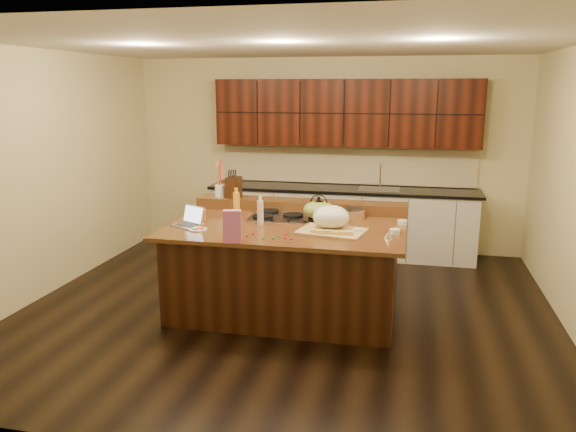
# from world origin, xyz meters

# --- Properties ---
(room) EXTENTS (5.52, 5.02, 2.72)m
(room) POSITION_xyz_m (0.00, 0.00, 1.35)
(room) COLOR black
(room) RESTS_ON ground
(island) EXTENTS (2.40, 1.60, 0.92)m
(island) POSITION_xyz_m (0.00, 0.00, 0.46)
(island) COLOR black
(island) RESTS_ON ground
(back_ledge) EXTENTS (2.40, 0.30, 0.12)m
(back_ledge) POSITION_xyz_m (0.00, 0.70, 0.98)
(back_ledge) COLOR black
(back_ledge) RESTS_ON island
(cooktop) EXTENTS (0.92, 0.52, 0.05)m
(cooktop) POSITION_xyz_m (0.00, 0.30, 0.94)
(cooktop) COLOR gray
(cooktop) RESTS_ON island
(back_counter) EXTENTS (3.70, 0.66, 2.40)m
(back_counter) POSITION_xyz_m (0.30, 2.23, 0.98)
(back_counter) COLOR silver
(back_counter) RESTS_ON ground
(kettle) EXTENTS (0.22, 0.22, 0.19)m
(kettle) POSITION_xyz_m (0.30, 0.17, 1.06)
(kettle) COLOR black
(kettle) RESTS_ON cooktop
(green_bowl) EXTENTS (0.40, 0.40, 0.18)m
(green_bowl) POSITION_xyz_m (0.30, 0.17, 1.05)
(green_bowl) COLOR olive
(green_bowl) RESTS_ON cooktop
(laptop) EXTENTS (0.36, 0.33, 0.20)m
(laptop) POSITION_xyz_m (-0.96, -0.25, 0.97)
(laptop) COLOR #B7B7BC
(laptop) RESTS_ON island
(oil_bottle) EXTENTS (0.09, 0.09, 0.27)m
(oil_bottle) POSITION_xyz_m (-0.60, 0.21, 1.06)
(oil_bottle) COLOR gold
(oil_bottle) RESTS_ON island
(vinegar_bottle) EXTENTS (0.07, 0.07, 0.25)m
(vinegar_bottle) POSITION_xyz_m (-0.27, -0.05, 1.04)
(vinegar_bottle) COLOR silver
(vinegar_bottle) RESTS_ON island
(wooden_tray) EXTENTS (0.69, 0.55, 0.25)m
(wooden_tray) POSITION_xyz_m (0.48, -0.17, 1.03)
(wooden_tray) COLOR tan
(wooden_tray) RESTS_ON island
(ramekin_a) EXTENTS (0.11, 0.11, 0.04)m
(ramekin_a) POSITION_xyz_m (0.75, -0.18, 0.94)
(ramekin_a) COLOR white
(ramekin_a) RESTS_ON island
(ramekin_b) EXTENTS (0.11, 0.11, 0.04)m
(ramekin_b) POSITION_xyz_m (1.09, -0.13, 0.94)
(ramekin_b) COLOR white
(ramekin_b) RESTS_ON island
(ramekin_c) EXTENTS (0.11, 0.11, 0.04)m
(ramekin_c) POSITION_xyz_m (1.15, 0.26, 0.94)
(ramekin_c) COLOR white
(ramekin_c) RESTS_ON island
(strainer_bowl) EXTENTS (0.31, 0.31, 0.09)m
(strainer_bowl) POSITION_xyz_m (0.64, 0.43, 0.97)
(strainer_bowl) COLOR #996B3F
(strainer_bowl) RESTS_ON island
(kitchen_timer) EXTENTS (0.10, 0.10, 0.07)m
(kitchen_timer) POSITION_xyz_m (1.03, -0.31, 0.96)
(kitchen_timer) COLOR silver
(kitchen_timer) RESTS_ON island
(pink_bag) EXTENTS (0.18, 0.12, 0.30)m
(pink_bag) POSITION_xyz_m (-0.33, -0.76, 1.07)
(pink_bag) COLOR #C85EAA
(pink_bag) RESTS_ON island
(candy_plate) EXTENTS (0.20, 0.20, 0.01)m
(candy_plate) POSITION_xyz_m (-0.81, -0.40, 0.93)
(candy_plate) COLOR white
(candy_plate) RESTS_ON island
(package_box) EXTENTS (0.11, 0.09, 0.13)m
(package_box) POSITION_xyz_m (-0.91, -0.05, 0.99)
(package_box) COLOR #EBA053
(package_box) RESTS_ON island
(utensil_crock) EXTENTS (0.15, 0.15, 0.14)m
(utensil_crock) POSITION_xyz_m (-0.96, 0.70, 1.11)
(utensil_crock) COLOR white
(utensil_crock) RESTS_ON back_ledge
(knife_block) EXTENTS (0.15, 0.22, 0.24)m
(knife_block) POSITION_xyz_m (-0.79, 0.70, 1.16)
(knife_block) COLOR black
(knife_block) RESTS_ON back_ledge
(gumdrop_0) EXTENTS (0.02, 0.02, 0.02)m
(gumdrop_0) POSITION_xyz_m (0.09, -0.41, 0.93)
(gumdrop_0) COLOR red
(gumdrop_0) RESTS_ON island
(gumdrop_1) EXTENTS (0.02, 0.02, 0.02)m
(gumdrop_1) POSITION_xyz_m (-0.09, -0.62, 0.93)
(gumdrop_1) COLOR #198C26
(gumdrop_1) RESTS_ON island
(gumdrop_2) EXTENTS (0.02, 0.02, 0.02)m
(gumdrop_2) POSITION_xyz_m (-0.26, -0.55, 0.93)
(gumdrop_2) COLOR red
(gumdrop_2) RESTS_ON island
(gumdrop_3) EXTENTS (0.02, 0.02, 0.02)m
(gumdrop_3) POSITION_xyz_m (0.02, -0.50, 0.93)
(gumdrop_3) COLOR #198C26
(gumdrop_3) RESTS_ON island
(gumdrop_4) EXTENTS (0.02, 0.02, 0.02)m
(gumdrop_4) POSITION_xyz_m (0.10, -0.54, 0.93)
(gumdrop_4) COLOR red
(gumdrop_4) RESTS_ON island
(gumdrop_5) EXTENTS (0.02, 0.02, 0.02)m
(gumdrop_5) POSITION_xyz_m (-0.27, -0.53, 0.93)
(gumdrop_5) COLOR #198C26
(gumdrop_5) RESTS_ON island
(gumdrop_6) EXTENTS (0.02, 0.02, 0.02)m
(gumdrop_6) POSITION_xyz_m (-0.23, -0.47, 0.93)
(gumdrop_6) COLOR red
(gumdrop_6) RESTS_ON island
(gumdrop_7) EXTENTS (0.02, 0.02, 0.02)m
(gumdrop_7) POSITION_xyz_m (-0.00, -0.59, 0.93)
(gumdrop_7) COLOR #198C26
(gumdrop_7) RESTS_ON island
(gumdrop_8) EXTENTS (0.02, 0.02, 0.02)m
(gumdrop_8) POSITION_xyz_m (0.16, -0.57, 0.93)
(gumdrop_8) COLOR red
(gumdrop_8) RESTS_ON island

